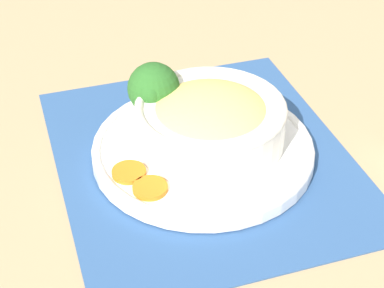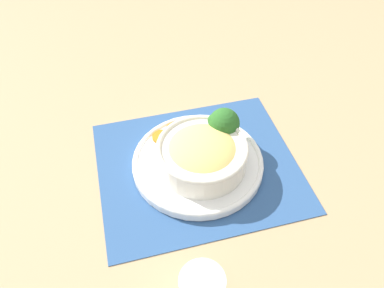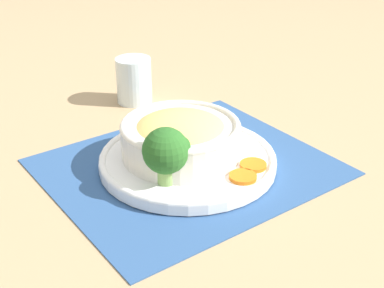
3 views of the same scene
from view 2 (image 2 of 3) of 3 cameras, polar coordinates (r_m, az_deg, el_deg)
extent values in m
plane|color=tan|center=(0.83, 0.87, -3.41)|extent=(4.00, 4.00, 0.00)
cube|color=#2D5184|center=(0.82, 0.87, -3.32)|extent=(0.44, 0.38, 0.00)
cylinder|color=white|center=(0.82, 0.88, -2.87)|extent=(0.28, 0.28, 0.02)
torus|color=white|center=(0.81, 0.88, -2.51)|extent=(0.28, 0.28, 0.01)
cylinder|color=silver|center=(0.78, 1.53, -1.79)|extent=(0.19, 0.19, 0.05)
torus|color=silver|center=(0.76, 1.57, -0.49)|extent=(0.19, 0.19, 0.01)
ellipsoid|color=#EAC66B|center=(0.77, 1.55, -1.15)|extent=(0.16, 0.16, 0.06)
cylinder|color=#84AD5B|center=(0.84, 4.73, 1.23)|extent=(0.03, 0.03, 0.03)
sphere|color=#286023|center=(0.82, 4.90, 3.14)|extent=(0.07, 0.07, 0.07)
sphere|color=#286023|center=(0.81, 3.47, 3.61)|extent=(0.03, 0.03, 0.03)
sphere|color=#286023|center=(0.81, 6.21, 3.17)|extent=(0.03, 0.03, 0.03)
cylinder|color=orange|center=(0.87, -2.61, 2.29)|extent=(0.04, 0.04, 0.01)
cylinder|color=orange|center=(0.86, -4.69, 1.09)|extent=(0.04, 0.04, 0.01)
camera|label=1|loc=(0.87, -52.95, 22.90)|focal=60.00mm
camera|label=3|loc=(1.27, 16.02, 36.59)|focal=50.00mm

